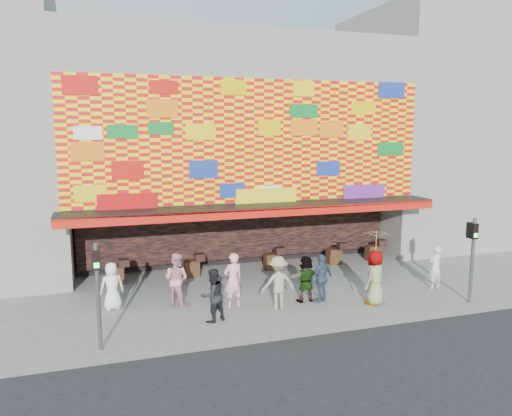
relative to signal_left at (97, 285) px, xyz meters
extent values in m
plane|color=slate|center=(6.20, 1.50, -1.86)|extent=(90.00, 90.00, 0.00)
cube|color=black|center=(6.20, -5.00, -1.85)|extent=(30.00, 8.00, 0.02)
cube|color=gray|center=(6.20, 9.50, 4.64)|extent=(15.00, 8.00, 7.00)
cube|color=black|center=(6.20, 10.50, -0.36)|extent=(15.00, 6.00, 3.00)
cube|color=gray|center=(-1.10, 6.50, -0.36)|extent=(0.40, 2.00, 3.00)
cube|color=gray|center=(13.50, 6.50, -0.36)|extent=(0.40, 2.00, 3.00)
cube|color=black|center=(6.20, 4.90, 1.14)|extent=(15.20, 1.60, 0.12)
cube|color=red|center=(6.20, 4.12, 0.99)|extent=(15.20, 0.04, 0.35)
cube|color=#FDE700|center=(6.20, 5.46, 3.69)|extent=(14.80, 0.08, 4.90)
cube|color=black|center=(6.20, 7.35, -0.31)|extent=(14.00, 0.25, 2.50)
cube|color=gray|center=(19.20, 9.50, 4.14)|extent=(11.00, 8.00, 12.00)
cylinder|color=#59595B|center=(0.00, 0.00, -0.36)|extent=(0.12, 0.12, 3.00)
cube|color=black|center=(0.00, 0.00, 0.69)|extent=(0.22, 0.18, 0.55)
cube|color=black|center=(0.00, -0.09, 0.82)|extent=(0.14, 0.02, 0.14)
cube|color=#19E533|center=(0.00, -0.09, 0.56)|extent=(0.14, 0.02, 0.14)
cylinder|color=#59595B|center=(12.40, 0.00, -0.36)|extent=(0.12, 0.12, 3.00)
cube|color=black|center=(12.40, 0.00, 0.69)|extent=(0.22, 0.18, 0.55)
cube|color=black|center=(12.40, -0.09, 0.82)|extent=(0.14, 0.02, 0.14)
cube|color=#19E533|center=(12.40, -0.09, 0.56)|extent=(0.14, 0.02, 0.14)
imported|color=white|center=(0.45, 3.21, -1.06)|extent=(0.85, 0.62, 1.60)
imported|color=#F7A0BC|center=(4.39, 2.15, -0.92)|extent=(0.77, 0.59, 1.88)
imported|color=black|center=(3.41, 1.06, -1.00)|extent=(1.03, 0.94, 1.71)
imported|color=gray|center=(5.76, 1.47, -0.95)|extent=(1.19, 0.70, 1.82)
imported|color=#36495F|center=(7.47, 1.67, -1.00)|extent=(1.09, 0.80, 1.72)
imported|color=gray|center=(6.95, 1.88, -1.04)|extent=(1.53, 0.51, 1.65)
imported|color=gray|center=(9.13, 0.88, -0.90)|extent=(1.11, 0.99, 1.91)
imported|color=silver|center=(12.24, 1.71, -1.04)|extent=(0.66, 0.50, 1.65)
imported|color=pink|center=(2.57, 2.90, -0.94)|extent=(1.14, 1.11, 1.85)
imported|color=#FFEDA0|center=(9.13, 0.88, 0.29)|extent=(1.10, 1.12, 0.91)
cylinder|color=#4C3326|center=(9.13, 0.88, -0.61)|extent=(0.02, 0.02, 1.00)
camera|label=1|loc=(0.05, -13.65, 4.11)|focal=35.00mm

